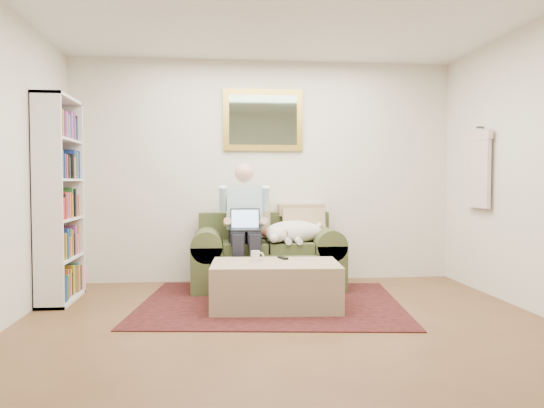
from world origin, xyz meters
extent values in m
cube|color=brown|center=(0.00, 0.00, 0.00)|extent=(4.50, 5.00, 0.01)
cube|color=silver|center=(0.00, 2.50, 1.30)|extent=(4.50, 0.01, 2.60)
cube|color=black|center=(-0.05, 1.28, 0.01)|extent=(2.69, 2.25, 0.01)
cube|color=#3B4625|center=(-0.02, 2.02, 0.20)|extent=(1.24, 0.80, 0.40)
cube|color=#3B4625|center=(-0.02, 2.36, 0.61)|extent=(1.50, 0.17, 0.41)
cube|color=#3B4625|center=(-0.67, 2.02, 0.25)|extent=(0.33, 0.80, 0.83)
cube|color=#3B4625|center=(0.64, 2.02, 0.25)|extent=(0.33, 0.80, 0.83)
cube|color=#3B4625|center=(-0.26, 1.97, 0.46)|extent=(0.47, 0.54, 0.12)
cube|color=#3B4625|center=(0.23, 1.97, 0.46)|extent=(0.47, 0.54, 0.12)
cube|color=black|center=(-0.26, 1.79, 0.67)|extent=(0.32, 0.22, 0.02)
cube|color=black|center=(-0.26, 1.90, 0.78)|extent=(0.32, 0.06, 0.22)
cube|color=#99BFF2|center=(-0.26, 1.89, 0.78)|extent=(0.29, 0.04, 0.19)
cube|color=tan|center=(-0.03, 1.09, 0.21)|extent=(1.22, 0.82, 0.43)
cylinder|color=white|center=(-0.21, 1.18, 0.48)|extent=(0.08, 0.08, 0.10)
cube|color=black|center=(0.07, 1.30, 0.44)|extent=(0.09, 0.16, 0.02)
cube|color=gold|center=(-0.02, 2.48, 1.90)|extent=(0.94, 0.04, 0.72)
cube|color=gray|center=(-0.02, 2.46, 1.90)|extent=(0.80, 0.01, 0.58)
camera|label=1|loc=(-0.56, -3.77, 1.18)|focal=35.00mm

